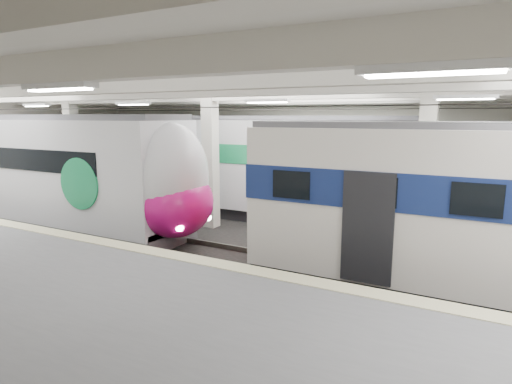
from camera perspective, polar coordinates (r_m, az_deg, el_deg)
The scene contains 3 objects.
station_hall at distance 11.48m, azimuth -6.96°, elevation 4.05°, with size 36.00×24.00×5.75m.
modern_emu at distance 18.11m, azimuth -23.67°, elevation 2.18°, with size 13.96×2.88×4.50m.
far_train at distance 18.97m, azimuth -0.30°, elevation 3.63°, with size 13.95×2.88×4.45m.
Camera 1 is at (6.57, -11.08, 4.44)m, focal length 30.00 mm.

